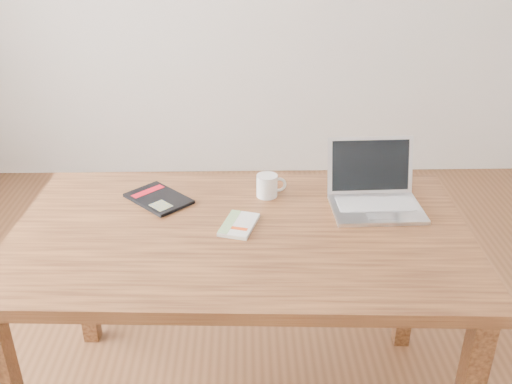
{
  "coord_description": "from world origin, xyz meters",
  "views": [
    {
      "loc": [
        -0.17,
        -1.59,
        1.66
      ],
      "look_at": [
        -0.13,
        0.0,
        0.85
      ],
      "focal_mm": 40.0,
      "sensor_mm": 36.0,
      "label": 1
    }
  ],
  "objects_px": {
    "desk": "(241,254)",
    "black_guidebook": "(158,198)",
    "laptop": "(374,193)",
    "coffee_mug": "(268,185)",
    "white_guidebook": "(239,225)"
  },
  "relations": [
    {
      "from": "desk",
      "to": "black_guidebook",
      "type": "height_order",
      "value": "black_guidebook"
    },
    {
      "from": "laptop",
      "to": "coffee_mug",
      "type": "height_order",
      "value": "laptop"
    },
    {
      "from": "desk",
      "to": "white_guidebook",
      "type": "xyz_separation_m",
      "value": [
        -0.0,
        0.02,
        0.1
      ]
    },
    {
      "from": "white_guidebook",
      "to": "black_guidebook",
      "type": "xyz_separation_m",
      "value": [
        -0.28,
        0.19,
        -0.0
      ]
    },
    {
      "from": "desk",
      "to": "black_guidebook",
      "type": "relative_size",
      "value": 5.71
    },
    {
      "from": "white_guidebook",
      "to": "black_guidebook",
      "type": "distance_m",
      "value": 0.33
    },
    {
      "from": "white_guidebook",
      "to": "laptop",
      "type": "relative_size",
      "value": 0.58
    },
    {
      "from": "desk",
      "to": "coffee_mug",
      "type": "bearing_deg",
      "value": 69.86
    },
    {
      "from": "desk",
      "to": "black_guidebook",
      "type": "bearing_deg",
      "value": 146.31
    },
    {
      "from": "laptop",
      "to": "coffee_mug",
      "type": "distance_m",
      "value": 0.36
    },
    {
      "from": "white_guidebook",
      "to": "coffee_mug",
      "type": "distance_m",
      "value": 0.23
    },
    {
      "from": "desk",
      "to": "coffee_mug",
      "type": "relative_size",
      "value": 13.82
    },
    {
      "from": "desk",
      "to": "laptop",
      "type": "height_order",
      "value": "laptop"
    },
    {
      "from": "white_guidebook",
      "to": "coffee_mug",
      "type": "xyz_separation_m",
      "value": [
        0.1,
        0.21,
        0.03
      ]
    },
    {
      "from": "black_guidebook",
      "to": "coffee_mug",
      "type": "bearing_deg",
      "value": -40.44
    }
  ]
}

